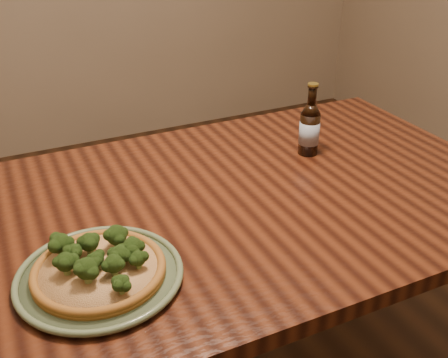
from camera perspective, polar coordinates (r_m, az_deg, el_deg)
name	(u,v)px	position (r m, az deg, el deg)	size (l,w,h in m)	color
table	(212,232)	(1.35, -1.34, -5.82)	(1.60, 0.90, 0.75)	#441D0E
plate	(100,275)	(1.07, -13.37, -10.16)	(0.33, 0.33, 0.02)	#5B6C4A
pizza	(99,267)	(1.06, -13.46, -9.26)	(0.26, 0.26, 0.07)	#965F22
beer_bottle	(309,128)	(1.52, 9.29, 5.46)	(0.06, 0.06, 0.21)	black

